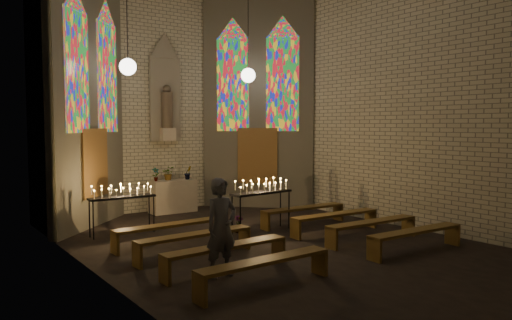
# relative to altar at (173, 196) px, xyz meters

# --- Properties ---
(floor) EXTENTS (12.00, 12.00, 0.00)m
(floor) POSITION_rel_altar_xyz_m (0.00, -5.45, -0.50)
(floor) COLOR black
(floor) RESTS_ON ground
(room) EXTENTS (8.22, 12.43, 7.00)m
(room) POSITION_rel_altar_xyz_m (-0.00, -2.08, 3.22)
(room) COLOR beige
(room) RESTS_ON ground
(altar) EXTENTS (1.40, 0.60, 1.00)m
(altar) POSITION_rel_altar_xyz_m (0.00, 0.00, 0.00)
(altar) COLOR beige
(altar) RESTS_ON ground
(flower_vase_left) EXTENTS (0.23, 0.16, 0.42)m
(flower_vase_left) POSITION_rel_altar_xyz_m (-0.55, 0.03, 0.71)
(flower_vase_left) COLOR #4C723F
(flower_vase_left) RESTS_ON altar
(flower_vase_center) EXTENTS (0.48, 0.46, 0.42)m
(flower_vase_center) POSITION_rel_altar_xyz_m (-0.10, 0.08, 0.71)
(flower_vase_center) COLOR #4C723F
(flower_vase_center) RESTS_ON altar
(flower_vase_right) EXTENTS (0.25, 0.21, 0.42)m
(flower_vase_right) POSITION_rel_altar_xyz_m (0.48, -0.09, 0.71)
(flower_vase_right) COLOR #4C723F
(flower_vase_right) RESTS_ON altar
(aisle_flower_pot) EXTENTS (0.24, 0.24, 0.42)m
(aisle_flower_pot) POSITION_rel_altar_xyz_m (0.04, -3.61, -0.29)
(aisle_flower_pot) COLOR #4C723F
(aisle_flower_pot) RESTS_ON ground
(votive_stand_left) EXTENTS (1.62, 0.42, 1.18)m
(votive_stand_left) POSITION_rel_altar_xyz_m (-2.42, -2.15, 0.52)
(votive_stand_left) COLOR black
(votive_stand_left) RESTS_ON ground
(votive_stand_right) EXTENTS (1.75, 0.55, 1.27)m
(votive_stand_right) POSITION_rel_altar_xyz_m (0.58, -3.84, 0.59)
(votive_stand_right) COLOR black
(votive_stand_right) RESTS_ON ground
(pew_left_0) EXTENTS (2.58, 0.45, 0.49)m
(pew_left_0) POSITION_rel_altar_xyz_m (-1.98, -3.84, -0.10)
(pew_left_0) COLOR brown
(pew_left_0) RESTS_ON ground
(pew_right_0) EXTENTS (2.58, 0.45, 0.49)m
(pew_right_0) POSITION_rel_altar_xyz_m (1.98, -3.84, -0.10)
(pew_right_0) COLOR brown
(pew_right_0) RESTS_ON ground
(pew_left_1) EXTENTS (2.58, 0.45, 0.49)m
(pew_left_1) POSITION_rel_altar_xyz_m (-1.98, -5.04, -0.10)
(pew_left_1) COLOR brown
(pew_left_1) RESTS_ON ground
(pew_right_1) EXTENTS (2.58, 0.45, 0.49)m
(pew_right_1) POSITION_rel_altar_xyz_m (1.98, -5.04, -0.10)
(pew_right_1) COLOR brown
(pew_right_1) RESTS_ON ground
(pew_left_2) EXTENTS (2.58, 0.45, 0.49)m
(pew_left_2) POSITION_rel_altar_xyz_m (-1.98, -6.24, -0.10)
(pew_left_2) COLOR brown
(pew_left_2) RESTS_ON ground
(pew_right_2) EXTENTS (2.58, 0.45, 0.49)m
(pew_right_2) POSITION_rel_altar_xyz_m (1.98, -6.24, -0.10)
(pew_right_2) COLOR brown
(pew_right_2) RESTS_ON ground
(pew_left_3) EXTENTS (2.58, 0.45, 0.49)m
(pew_left_3) POSITION_rel_altar_xyz_m (-1.98, -7.44, -0.10)
(pew_left_3) COLOR brown
(pew_left_3) RESTS_ON ground
(pew_right_3) EXTENTS (2.58, 0.45, 0.49)m
(pew_right_3) POSITION_rel_altar_xyz_m (1.98, -7.44, -0.10)
(pew_right_3) COLOR brown
(pew_right_3) RESTS_ON ground
(visitor) EXTENTS (0.68, 0.48, 1.76)m
(visitor) POSITION_rel_altar_xyz_m (-2.22, -6.45, 0.38)
(visitor) COLOR #51525B
(visitor) RESTS_ON ground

